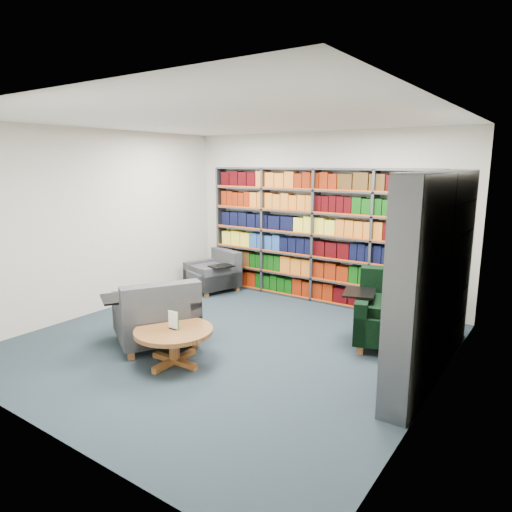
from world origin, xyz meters
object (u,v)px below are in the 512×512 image
Objects in this scene: chair_green_right at (397,315)px; coffee_table at (174,336)px; chair_teal_front at (157,319)px; chair_teal_left at (216,274)px.

chair_green_right is 1.47× the size of coffee_table.
coffee_table is at bearing -132.05° from chair_green_right.
chair_teal_front is (-2.48, -1.82, -0.02)m from chair_green_right.
chair_teal_left is 2.67m from chair_teal_front.
chair_green_right is 2.84m from coffee_table.
chair_green_right is at bearing 47.95° from coffee_table.
chair_teal_front is (1.06, -2.45, 0.06)m from chair_teal_left.
chair_teal_front is 0.65m from coffee_table.
chair_green_right reaches higher than chair_teal_front.
chair_teal_front is at bearing -143.70° from chair_green_right.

